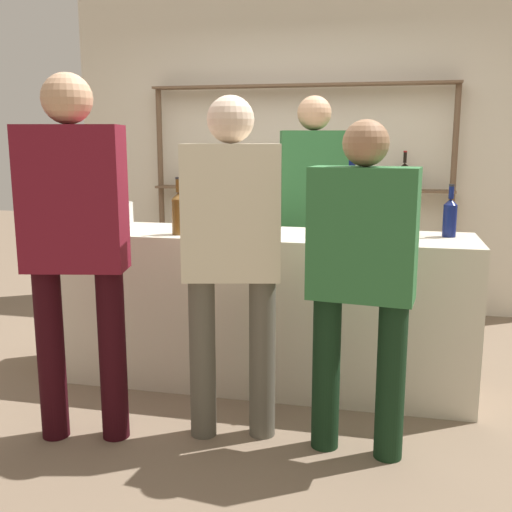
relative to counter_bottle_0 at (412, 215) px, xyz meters
name	(u,v)px	position (x,y,z in m)	size (l,w,h in m)	color
ground_plane	(256,381)	(-0.91, -0.10, -1.07)	(16.00, 16.00, 0.00)	#7A6651
bar_counter	(256,309)	(-0.91, -0.10, -0.60)	(2.60, 0.60, 0.95)	beige
back_wall	(302,152)	(-0.91, 1.81, 0.33)	(4.20, 0.12, 2.80)	beige
back_shelf	(300,162)	(-0.91, 1.63, 0.25)	(2.63, 0.18, 1.98)	brown
counter_bottle_0	(412,215)	(0.00, 0.00, 0.00)	(0.09, 0.09, 0.31)	brown
counter_bottle_1	(450,216)	(0.22, 0.01, 0.00)	(0.08, 0.08, 0.31)	#0F1956
counter_bottle_2	(374,218)	(-0.21, -0.28, 0.02)	(0.08, 0.08, 0.36)	black
counter_bottle_3	(244,209)	(-1.03, 0.07, 0.01)	(0.08, 0.08, 0.33)	black
counter_bottle_4	(179,212)	(-1.35, -0.25, 0.01)	(0.09, 0.09, 0.34)	brown
wine_glass	(383,217)	(-0.16, -0.09, -0.01)	(0.09, 0.09, 0.15)	silver
cork_jar	(123,215)	(-1.79, -0.06, -0.04)	(0.13, 0.13, 0.17)	silver
server_behind_counter	(313,203)	(-0.66, 0.63, 0.00)	(0.50, 0.32, 1.81)	black
customer_center	(232,245)	(-0.88, -0.81, -0.07)	(0.51, 0.31, 1.71)	#575347
customer_right	(362,268)	(-0.24, -0.85, -0.15)	(0.51, 0.27, 1.60)	black
customer_left	(75,233)	(-1.61, -0.99, -0.01)	(0.52, 0.31, 1.82)	black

